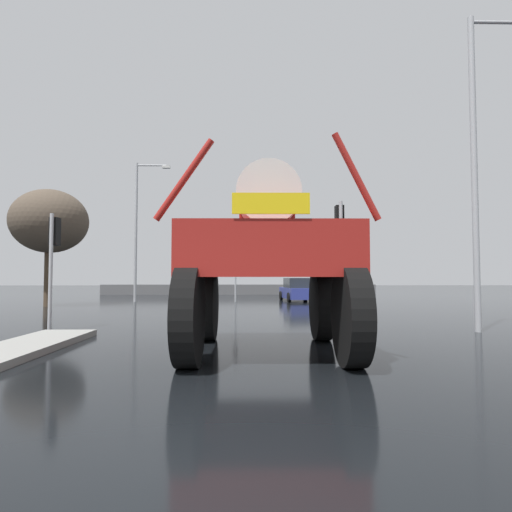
# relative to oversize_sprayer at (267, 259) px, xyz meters

# --- Properties ---
(ground_plane) EXTENTS (120.00, 120.00, 0.00)m
(ground_plane) POSITION_rel_oversize_sprayer_xyz_m (-1.18, 12.70, -1.97)
(ground_plane) COLOR black
(oversize_sprayer) EXTENTS (3.99, 5.14, 4.13)m
(oversize_sprayer) POSITION_rel_oversize_sprayer_xyz_m (0.00, 0.00, 0.00)
(oversize_sprayer) COLOR black
(oversize_sprayer) RESTS_ON ground
(sedan_ahead) EXTENTS (2.22, 4.26, 1.52)m
(sedan_ahead) POSITION_rel_oversize_sprayer_xyz_m (2.91, 19.18, -1.26)
(sedan_ahead) COLOR navy
(sedan_ahead) RESTS_ON ground
(traffic_signal_near_left) EXTENTS (0.24, 0.54, 3.47)m
(traffic_signal_near_left) POSITION_rel_oversize_sprayer_xyz_m (-6.22, 3.77, 0.56)
(traffic_signal_near_left) COLOR #A8AAAF
(traffic_signal_near_left) RESTS_ON ground
(traffic_signal_near_right) EXTENTS (0.24, 0.54, 3.87)m
(traffic_signal_near_right) POSITION_rel_oversize_sprayer_xyz_m (2.39, 3.77, 0.85)
(traffic_signal_near_right) COLOR #A8AAAF
(traffic_signal_near_right) RESTS_ON ground
(traffic_signal_far_left) EXTENTS (0.24, 0.55, 3.81)m
(traffic_signal_far_left) POSITION_rel_oversize_sprayer_xyz_m (-1.17, 18.54, 0.80)
(traffic_signal_far_left) COLOR #A8AAAF
(traffic_signal_far_left) RESTS_ON ground
(traffic_signal_far_right) EXTENTS (0.24, 0.55, 3.34)m
(traffic_signal_far_right) POSITION_rel_oversize_sprayer_xyz_m (-4.96, 18.55, 0.45)
(traffic_signal_far_right) COLOR #A8AAAF
(traffic_signal_far_right) RESTS_ON ground
(streetlight_near_right) EXTENTS (2.24, 0.24, 9.32)m
(streetlight_near_right) POSITION_rel_oversize_sprayer_xyz_m (6.38, 3.11, 3.18)
(streetlight_near_right) COLOR #A8AAAF
(streetlight_near_right) RESTS_ON ground
(streetlight_far_left) EXTENTS (2.25, 0.24, 8.94)m
(streetlight_far_left) POSITION_rel_oversize_sprayer_xyz_m (-7.40, 18.44, 2.99)
(streetlight_far_left) COLOR #A8AAAF
(streetlight_far_left) RESTS_ON ground
(bare_tree_left) EXTENTS (4.05, 4.05, 6.34)m
(bare_tree_left) POSITION_rel_oversize_sprayer_xyz_m (-11.18, 14.31, 2.61)
(bare_tree_left) COLOR #473828
(bare_tree_left) RESTS_ON ground
(roadside_barrier) EXTENTS (24.71, 0.24, 0.90)m
(roadside_barrier) POSITION_rel_oversize_sprayer_xyz_m (-1.18, 29.64, -1.52)
(roadside_barrier) COLOR #59595B
(roadside_barrier) RESTS_ON ground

